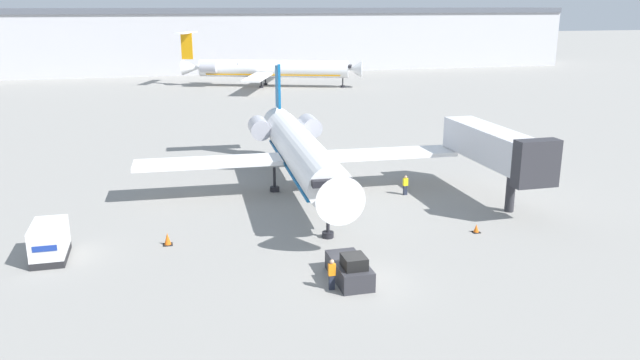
{
  "coord_description": "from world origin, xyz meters",
  "views": [
    {
      "loc": [
        -10.4,
        -30.78,
        15.29
      ],
      "look_at": [
        0.0,
        8.99,
        3.68
      ],
      "focal_mm": 35.0,
      "sensor_mm": 36.0,
      "label": 1
    }
  ],
  "objects_px": {
    "pushback_tug": "(349,269)",
    "jet_bridge": "(496,148)",
    "luggage_cart": "(50,242)",
    "airplane_parked_far_left": "(268,69)",
    "airplane_main": "(300,150)",
    "traffic_cone_left": "(168,239)",
    "worker_near_tug": "(332,274)",
    "worker_by_wing": "(405,185)",
    "traffic_cone_right": "(476,229)"
  },
  "relations": [
    {
      "from": "luggage_cart",
      "to": "jet_bridge",
      "type": "relative_size",
      "value": 0.28
    },
    {
      "from": "pushback_tug",
      "to": "worker_near_tug",
      "type": "distance_m",
      "value": 1.64
    },
    {
      "from": "pushback_tug",
      "to": "worker_near_tug",
      "type": "relative_size",
      "value": 2.3
    },
    {
      "from": "airplane_main",
      "to": "traffic_cone_left",
      "type": "distance_m",
      "value": 14.95
    },
    {
      "from": "airplane_main",
      "to": "traffic_cone_left",
      "type": "bearing_deg",
      "value": -139.62
    },
    {
      "from": "pushback_tug",
      "to": "worker_near_tug",
      "type": "bearing_deg",
      "value": -144.26
    },
    {
      "from": "luggage_cart",
      "to": "worker_by_wing",
      "type": "distance_m",
      "value": 27.43
    },
    {
      "from": "pushback_tug",
      "to": "jet_bridge",
      "type": "relative_size",
      "value": 0.32
    },
    {
      "from": "luggage_cart",
      "to": "traffic_cone_right",
      "type": "relative_size",
      "value": 5.93
    },
    {
      "from": "pushback_tug",
      "to": "luggage_cart",
      "type": "xyz_separation_m",
      "value": [
        -17.06,
        7.64,
        0.47
      ]
    },
    {
      "from": "luggage_cart",
      "to": "jet_bridge",
      "type": "distance_m",
      "value": 32.93
    },
    {
      "from": "airplane_parked_far_left",
      "to": "jet_bridge",
      "type": "bearing_deg",
      "value": -86.5
    },
    {
      "from": "pushback_tug",
      "to": "airplane_parked_far_left",
      "type": "distance_m",
      "value": 88.33
    },
    {
      "from": "worker_by_wing",
      "to": "airplane_parked_far_left",
      "type": "xyz_separation_m",
      "value": [
        1.4,
        72.89,
        2.57
      ]
    },
    {
      "from": "traffic_cone_left",
      "to": "luggage_cart",
      "type": "bearing_deg",
      "value": -175.37
    },
    {
      "from": "traffic_cone_right",
      "to": "jet_bridge",
      "type": "distance_m",
      "value": 8.71
    },
    {
      "from": "luggage_cart",
      "to": "worker_near_tug",
      "type": "height_order",
      "value": "luggage_cart"
    },
    {
      "from": "worker_near_tug",
      "to": "airplane_parked_far_left",
      "type": "xyz_separation_m",
      "value": [
        12.15,
        88.57,
        2.5
      ]
    },
    {
      "from": "airplane_parked_far_left",
      "to": "luggage_cart",
      "type": "bearing_deg",
      "value": -109.23
    },
    {
      "from": "pushback_tug",
      "to": "traffic_cone_left",
      "type": "relative_size",
      "value": 4.94
    },
    {
      "from": "worker_by_wing",
      "to": "jet_bridge",
      "type": "bearing_deg",
      "value": -29.93
    },
    {
      "from": "airplane_main",
      "to": "traffic_cone_right",
      "type": "xyz_separation_m",
      "value": [
        9.7,
        -12.49,
        -3.4
      ]
    },
    {
      "from": "worker_near_tug",
      "to": "jet_bridge",
      "type": "relative_size",
      "value": 0.14
    },
    {
      "from": "pushback_tug",
      "to": "traffic_cone_left",
      "type": "xyz_separation_m",
      "value": [
        -9.98,
        8.22,
        -0.28
      ]
    },
    {
      "from": "traffic_cone_right",
      "to": "traffic_cone_left",
      "type": "bearing_deg",
      "value": 171.68
    },
    {
      "from": "worker_by_wing",
      "to": "airplane_parked_far_left",
      "type": "relative_size",
      "value": 0.05
    },
    {
      "from": "pushback_tug",
      "to": "airplane_parked_far_left",
      "type": "xyz_separation_m",
      "value": [
        10.84,
        87.62,
        2.76
      ]
    },
    {
      "from": "worker_by_wing",
      "to": "worker_near_tug",
      "type": "bearing_deg",
      "value": -124.44
    },
    {
      "from": "luggage_cart",
      "to": "worker_near_tug",
      "type": "xyz_separation_m",
      "value": [
        15.74,
        -8.59,
        -0.21
      ]
    },
    {
      "from": "luggage_cart",
      "to": "traffic_cone_left",
      "type": "distance_m",
      "value": 7.14
    },
    {
      "from": "airplane_main",
      "to": "jet_bridge",
      "type": "relative_size",
      "value": 2.18
    },
    {
      "from": "luggage_cart",
      "to": "airplane_parked_far_left",
      "type": "distance_m",
      "value": 84.73
    },
    {
      "from": "airplane_main",
      "to": "airplane_parked_far_left",
      "type": "height_order",
      "value": "airplane_parked_far_left"
    },
    {
      "from": "pushback_tug",
      "to": "jet_bridge",
      "type": "height_order",
      "value": "jet_bridge"
    },
    {
      "from": "worker_by_wing",
      "to": "airplane_parked_far_left",
      "type": "height_order",
      "value": "airplane_parked_far_left"
    },
    {
      "from": "airplane_main",
      "to": "luggage_cart",
      "type": "height_order",
      "value": "airplane_main"
    },
    {
      "from": "airplane_main",
      "to": "pushback_tug",
      "type": "height_order",
      "value": "airplane_main"
    },
    {
      "from": "traffic_cone_right",
      "to": "pushback_tug",
      "type": "bearing_deg",
      "value": -154.48
    },
    {
      "from": "luggage_cart",
      "to": "traffic_cone_left",
      "type": "relative_size",
      "value": 4.28
    },
    {
      "from": "luggage_cart",
      "to": "worker_by_wing",
      "type": "xyz_separation_m",
      "value": [
        26.49,
        7.08,
        -0.28
      ]
    },
    {
      "from": "luggage_cart",
      "to": "airplane_parked_far_left",
      "type": "height_order",
      "value": "airplane_parked_far_left"
    },
    {
      "from": "airplane_main",
      "to": "worker_near_tug",
      "type": "bearing_deg",
      "value": -97.49
    },
    {
      "from": "traffic_cone_left",
      "to": "airplane_parked_far_left",
      "type": "distance_m",
      "value": 82.14
    },
    {
      "from": "luggage_cart",
      "to": "traffic_cone_right",
      "type": "bearing_deg",
      "value": -5.06
    },
    {
      "from": "worker_near_tug",
      "to": "jet_bridge",
      "type": "height_order",
      "value": "jet_bridge"
    },
    {
      "from": "worker_by_wing",
      "to": "traffic_cone_left",
      "type": "bearing_deg",
      "value": -161.46
    },
    {
      "from": "pushback_tug",
      "to": "airplane_parked_far_left",
      "type": "relative_size",
      "value": 0.12
    },
    {
      "from": "worker_near_tug",
      "to": "traffic_cone_left",
      "type": "distance_m",
      "value": 12.62
    },
    {
      "from": "traffic_cone_left",
      "to": "airplane_parked_far_left",
      "type": "bearing_deg",
      "value": 75.31
    },
    {
      "from": "traffic_cone_left",
      "to": "jet_bridge",
      "type": "bearing_deg",
      "value": 6.75
    }
  ]
}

